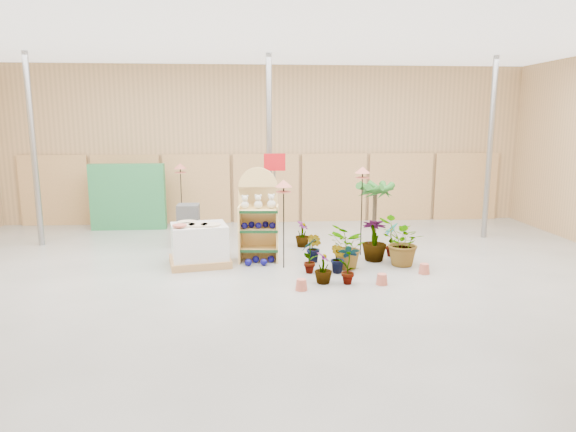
% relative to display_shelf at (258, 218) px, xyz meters
% --- Properties ---
extents(room, '(15.20, 12.10, 4.70)m').
position_rel_display_shelf_xyz_m(room, '(0.31, -0.88, 1.31)').
color(room, gray).
rests_on(room, ground).
extents(display_shelf, '(0.87, 0.59, 1.98)m').
position_rel_display_shelf_xyz_m(display_shelf, '(0.00, 0.00, 0.00)').
color(display_shelf, '#E1B76A').
rests_on(display_shelf, ground).
extents(teddy_bears, '(0.73, 0.18, 0.30)m').
position_rel_display_shelf_xyz_m(teddy_bears, '(0.02, -0.09, 0.35)').
color(teddy_bears, beige).
rests_on(teddy_bears, display_shelf).
extents(gazing_balls_shelf, '(0.73, 0.25, 0.14)m').
position_rel_display_shelf_xyz_m(gazing_balls_shelf, '(0.00, -0.12, -0.12)').
color(gazing_balls_shelf, '#0A095A').
rests_on(gazing_balls_shelf, display_shelf).
extents(gazing_balls_floor, '(0.63, 0.39, 0.15)m').
position_rel_display_shelf_xyz_m(gazing_balls_floor, '(0.01, -0.38, -0.83)').
color(gazing_balls_floor, '#0A095A').
rests_on(gazing_balls_floor, ground).
extents(pallet_stack, '(1.38, 1.22, 0.89)m').
position_rel_display_shelf_xyz_m(pallet_stack, '(-1.23, -0.32, -0.48)').
color(pallet_stack, '#AC7E4C').
rests_on(pallet_stack, ground).
extents(charcoal_planters, '(0.50, 0.50, 1.00)m').
position_rel_display_shelf_xyz_m(charcoal_planters, '(-1.63, 1.37, -0.41)').
color(charcoal_planters, '#373737').
rests_on(charcoal_planters, ground).
extents(trellis_stock, '(2.00, 0.30, 1.80)m').
position_rel_display_shelf_xyz_m(trellis_stock, '(-3.49, 3.41, -0.01)').
color(trellis_stock, '#28743F').
rests_on(trellis_stock, ground).
extents(offer_sign, '(0.50, 0.08, 2.20)m').
position_rel_display_shelf_xyz_m(offer_sign, '(0.41, 1.19, 0.66)').
color(offer_sign, gray).
rests_on(offer_sign, ground).
extents(bird_table_front, '(0.34, 0.34, 1.80)m').
position_rel_display_shelf_xyz_m(bird_table_front, '(0.50, -0.68, 0.76)').
color(bird_table_front, black).
rests_on(bird_table_front, ground).
extents(bird_table_right, '(0.34, 0.34, 1.97)m').
position_rel_display_shelf_xyz_m(bird_table_right, '(2.27, 0.20, 0.93)').
color(bird_table_right, black).
rests_on(bird_table_right, ground).
extents(bird_table_back, '(0.34, 0.34, 1.86)m').
position_rel_display_shelf_xyz_m(bird_table_back, '(-1.96, 2.70, 0.82)').
color(bird_table_back, black).
rests_on(bird_table_back, ground).
extents(palm, '(0.70, 0.70, 1.65)m').
position_rel_display_shelf_xyz_m(palm, '(2.73, 0.85, 0.49)').
color(palm, '#3C3020').
rests_on(palm, ground).
extents(potted_plant_0, '(0.44, 0.47, 0.73)m').
position_rel_display_shelf_xyz_m(potted_plant_0, '(0.98, -1.06, -0.54)').
color(potted_plant_0, '#225F1D').
rests_on(potted_plant_0, ground).
extents(potted_plant_1, '(0.38, 0.41, 0.60)m').
position_rel_display_shelf_xyz_m(potted_plant_1, '(1.53, -1.14, -0.60)').
color(potted_plant_1, '#225F1D').
rests_on(potted_plant_1, ground).
extents(potted_plant_2, '(0.92, 1.00, 0.92)m').
position_rel_display_shelf_xyz_m(potted_plant_2, '(1.79, -0.85, -0.45)').
color(potted_plant_2, '#225F1D').
rests_on(potted_plant_2, ground).
extents(potted_plant_3, '(0.60, 0.60, 0.92)m').
position_rel_display_shelf_xyz_m(potted_plant_3, '(2.46, -0.27, -0.45)').
color(potted_plant_3, '#225F1D').
rests_on(potted_plant_3, ground).
extents(potted_plant_4, '(0.32, 0.43, 0.75)m').
position_rel_display_shelf_xyz_m(potted_plant_4, '(2.92, 0.07, -0.53)').
color(potted_plant_4, '#225F1D').
rests_on(potted_plant_4, ground).
extents(potted_plant_5, '(0.43, 0.45, 0.64)m').
position_rel_display_shelf_xyz_m(potted_plant_5, '(1.16, -0.33, -0.59)').
color(potted_plant_5, '#225F1D').
rests_on(potted_plant_5, ground).
extents(potted_plant_7, '(0.33, 0.33, 0.58)m').
position_rel_display_shelf_xyz_m(potted_plant_7, '(1.15, -1.73, -0.61)').
color(potted_plant_7, '#225F1D').
rests_on(potted_plant_7, ground).
extents(potted_plant_8, '(0.44, 0.35, 0.75)m').
position_rel_display_shelf_xyz_m(potted_plant_8, '(1.61, -1.81, -0.53)').
color(potted_plant_8, '#225F1D').
rests_on(potted_plant_8, ground).
extents(potted_plant_10, '(1.19, 1.16, 1.01)m').
position_rel_display_shelf_xyz_m(potted_plant_10, '(2.92, -0.73, -0.40)').
color(potted_plant_10, '#225F1D').
rests_on(potted_plant_10, ground).
extents(potted_plant_11, '(0.44, 0.44, 0.62)m').
position_rel_display_shelf_xyz_m(potted_plant_11, '(1.06, 1.06, -0.60)').
color(potted_plant_11, '#225F1D').
rests_on(potted_plant_11, ground).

